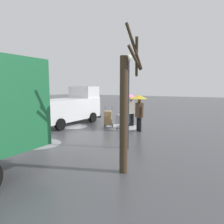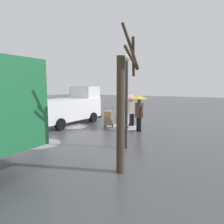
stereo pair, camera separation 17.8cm
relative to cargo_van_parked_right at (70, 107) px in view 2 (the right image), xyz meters
The scene contains 12 objects.
ground_plane 3.59m from the cargo_van_parked_right, 164.51° to the right, with size 90.00×90.00×0.00m, color #4C4C51.
slush_patch_near_cluster 5.13m from the cargo_van_parked_right, 117.54° to the left, with size 1.74×1.74×0.01m, color #999BA0.
slush_patch_under_van 3.96m from the cargo_van_parked_right, 166.18° to the right, with size 2.13×2.13×0.01m, color silver.
slush_patch_mid_street 1.53m from the cargo_van_parked_right, 146.98° to the left, with size 1.76×1.76×0.01m, color #ADAFB5.
slush_patch_far_side 1.90m from the cargo_van_parked_right, 55.78° to the right, with size 2.72×2.72×0.01m, color #ADAFB5.
cargo_van_parked_right is the anchor object (origin of this frame).
shopping_cart_vendor 3.99m from the cargo_van_parked_right, behind, with size 0.61×0.86×1.02m.
hand_dolly_boxes 3.05m from the cargo_van_parked_right, behind, with size 0.75×0.85×1.32m.
pedestrian_pink_side 4.25m from the cargo_van_parked_right, 159.21° to the right, with size 1.04×1.04×2.15m.
pedestrian_black_side 5.07m from the cargo_van_parked_right, behind, with size 1.04×1.04×2.15m.
bare_tree_near 8.73m from the cargo_van_parked_right, 142.85° to the left, with size 0.63×0.96×4.20m.
street_lamp 6.77m from the cargo_van_parked_right, 153.13° to the left, with size 0.28×0.28×3.86m.
Camera 2 is at (-6.45, 11.27, 2.56)m, focal length 32.31 mm.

